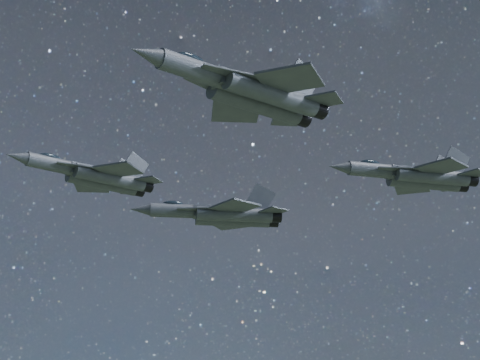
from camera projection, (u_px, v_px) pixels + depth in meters
name	position (u px, v px, depth m)	size (l,w,h in m)	color
jet_lead	(95.00, 175.00, 71.53)	(15.32, 10.29, 3.87)	#363B44
jet_left	(221.00, 214.00, 89.77)	(19.35, 13.32, 4.86)	#363B44
jet_right	(249.00, 91.00, 60.61)	(19.08, 12.81, 4.82)	#363B44
jet_slot	(416.00, 176.00, 80.47)	(17.60, 12.41, 4.45)	#363B44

